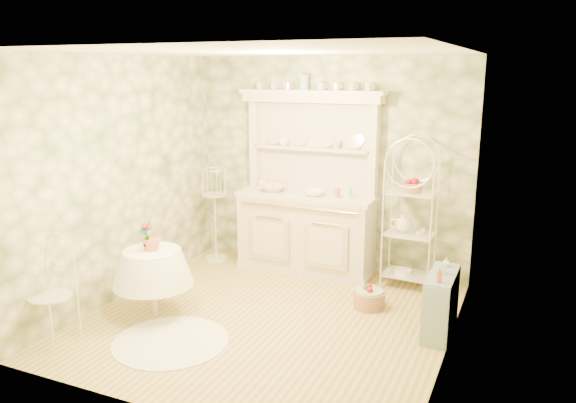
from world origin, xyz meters
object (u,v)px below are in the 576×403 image
at_px(birdcage_stand, 215,207).
at_px(floor_basket, 369,299).
at_px(side_shelf, 441,303).
at_px(round_table, 154,287).
at_px(cafe_chair, 49,291).
at_px(bakers_rack, 410,211).
at_px(kitchen_dresser, 306,183).

height_order(birdcage_stand, floor_basket, birdcage_stand).
bearing_deg(side_shelf, round_table, -165.01).
bearing_deg(birdcage_stand, floor_basket, -16.43).
xyz_separation_m(round_table, cafe_chair, (-0.53, -0.87, 0.20)).
height_order(bakers_rack, birdcage_stand, bakers_rack).
xyz_separation_m(side_shelf, birdcage_stand, (-3.15, 1.00, 0.43)).
distance_m(side_shelf, round_table, 2.94).
relative_size(round_table, cafe_chair, 0.60).
relative_size(bakers_rack, cafe_chair, 1.84).
distance_m(bakers_rack, side_shelf, 1.37).
bearing_deg(bakers_rack, kitchen_dresser, -177.84).
xyz_separation_m(bakers_rack, birdcage_stand, (-2.59, -0.10, -0.19)).
bearing_deg(side_shelf, kitchen_dresser, 148.59).
bearing_deg(birdcage_stand, round_table, -79.79).
height_order(side_shelf, floor_basket, side_shelf).
height_order(cafe_chair, birdcage_stand, birdcage_stand).
distance_m(bakers_rack, floor_basket, 1.17).
height_order(round_table, cafe_chair, cafe_chair).
xyz_separation_m(round_table, birdcage_stand, (-0.32, 1.79, 0.44)).
relative_size(kitchen_dresser, bakers_rack, 1.23).
bearing_deg(birdcage_stand, cafe_chair, -94.50).
bearing_deg(round_table, birdcage_stand, 100.21).
distance_m(kitchen_dresser, floor_basket, 1.71).
distance_m(side_shelf, floor_basket, 0.88).
height_order(kitchen_dresser, side_shelf, kitchen_dresser).
relative_size(kitchen_dresser, birdcage_stand, 1.54).
bearing_deg(kitchen_dresser, floor_basket, -37.14).
xyz_separation_m(kitchen_dresser, round_table, (-0.95, -1.91, -0.84)).
relative_size(side_shelf, floor_basket, 2.40).
xyz_separation_m(bakers_rack, round_table, (-2.27, -1.88, -0.63)).
bearing_deg(floor_basket, bakers_rack, 73.03).
relative_size(birdcage_stand, floor_basket, 4.82).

